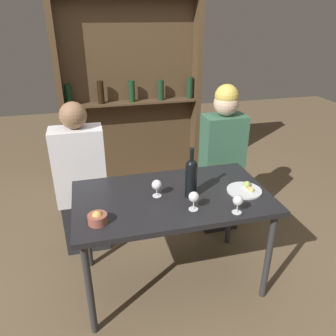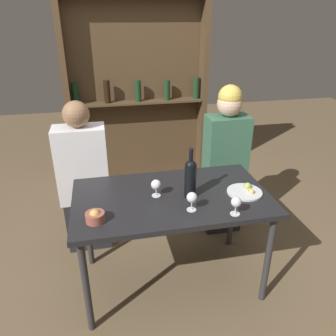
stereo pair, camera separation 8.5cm
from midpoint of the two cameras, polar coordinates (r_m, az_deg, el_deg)
The scene contains 11 objects.
ground_plane at distance 2.63m, azimuth -0.34°, elevation -18.76°, with size 10.00×10.00×0.00m, color brown.
dining_table at distance 2.22m, azimuth -0.38°, elevation -6.29°, with size 1.30×0.75×0.74m.
wine_rack_wall at distance 3.68m, azimuth -7.20°, elevation 14.46°, with size 1.53×0.21×2.28m.
wine_bottle at distance 2.11m, azimuth 2.90°, elevation -1.46°, with size 0.08×0.08×0.34m.
wine_glass_0 at distance 2.00m, azimuth 10.89°, elevation -5.69°, with size 0.06×0.06×0.12m.
wine_glass_1 at distance 2.00m, azimuth 3.31°, elevation -5.17°, with size 0.07×0.07×0.12m.
wine_glass_2 at distance 2.14m, azimuth -3.10°, elevation -3.05°, with size 0.07×0.07×0.12m.
food_plate_0 at distance 2.29m, azimuth 12.28°, elevation -3.69°, with size 0.24×0.24×0.05m.
snack_bowl at distance 1.95m, azimuth -13.40°, elevation -8.52°, with size 0.11×0.11×0.08m.
seated_person_left at distance 2.72m, azimuth -15.64°, elevation -2.76°, with size 0.39×0.22×1.26m.
seated_person_right at distance 2.88m, azimuth 8.49°, elevation 1.03°, with size 0.35×0.22×1.33m.
Camera 1 is at (-0.49, -1.83, 1.83)m, focal length 35.00 mm.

